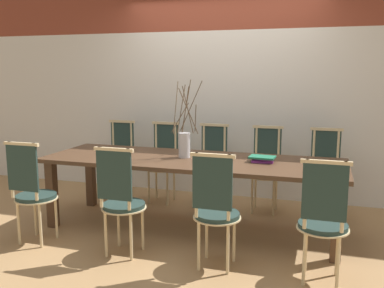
{
  "coord_description": "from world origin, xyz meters",
  "views": [
    {
      "loc": [
        1.26,
        -4.02,
        1.6
      ],
      "look_at": [
        0.0,
        0.0,
        0.89
      ],
      "focal_mm": 40.0,
      "sensor_mm": 36.0,
      "label": 1
    }
  ],
  "objects_px": {
    "dining_table": "(192,166)",
    "chair_near_center": "(216,208)",
    "vase_centerpiece": "(184,143)",
    "book_stack": "(263,159)",
    "chair_far_center": "(212,163)"
  },
  "relations": [
    {
      "from": "book_stack",
      "to": "chair_near_center",
      "type": "bearing_deg",
      "value": -105.94
    },
    {
      "from": "chair_near_center",
      "to": "chair_far_center",
      "type": "height_order",
      "value": "same"
    },
    {
      "from": "chair_near_center",
      "to": "book_stack",
      "type": "relative_size",
      "value": 3.86
    },
    {
      "from": "dining_table",
      "to": "vase_centerpiece",
      "type": "xyz_separation_m",
      "value": [
        -0.09,
        0.04,
        0.23
      ]
    },
    {
      "from": "chair_far_center",
      "to": "book_stack",
      "type": "xyz_separation_m",
      "value": [
        0.71,
        -0.76,
        0.25
      ]
    },
    {
      "from": "chair_near_center",
      "to": "vase_centerpiece",
      "type": "xyz_separation_m",
      "value": [
        -0.55,
        0.85,
        0.37
      ]
    },
    {
      "from": "chair_near_center",
      "to": "book_stack",
      "type": "xyz_separation_m",
      "value": [
        0.25,
        0.87,
        0.25
      ]
    },
    {
      "from": "dining_table",
      "to": "vase_centerpiece",
      "type": "height_order",
      "value": "vase_centerpiece"
    },
    {
      "from": "book_stack",
      "to": "dining_table",
      "type": "bearing_deg",
      "value": -175.5
    },
    {
      "from": "chair_far_center",
      "to": "vase_centerpiece",
      "type": "xyz_separation_m",
      "value": [
        -0.09,
        -0.77,
        0.37
      ]
    },
    {
      "from": "book_stack",
      "to": "vase_centerpiece",
      "type": "bearing_deg",
      "value": -178.93
    },
    {
      "from": "vase_centerpiece",
      "to": "chair_near_center",
      "type": "bearing_deg",
      "value": -57.33
    },
    {
      "from": "dining_table",
      "to": "chair_near_center",
      "type": "relative_size",
      "value": 3.06
    },
    {
      "from": "dining_table",
      "to": "chair_far_center",
      "type": "relative_size",
      "value": 3.06
    },
    {
      "from": "dining_table",
      "to": "book_stack",
      "type": "bearing_deg",
      "value": 4.5
    }
  ]
}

